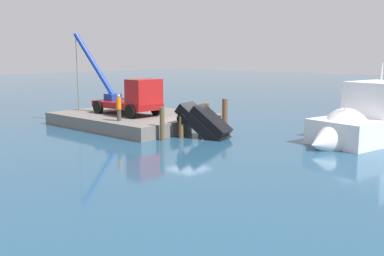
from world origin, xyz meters
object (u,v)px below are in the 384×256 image
object	(u,v)px
crane_truck	(132,97)
moored_yacht	(362,130)
salvaged_car	(210,128)
dock_worker	(119,107)

from	to	relation	value
crane_truck	moored_yacht	bearing A→B (deg)	21.31
crane_truck	salvaged_car	xyz separation A→B (m)	(6.97, 0.66, -1.59)
moored_yacht	dock_worker	bearing A→B (deg)	-148.26
crane_truck	salvaged_car	bearing A→B (deg)	5.37
dock_worker	moored_yacht	bearing A→B (deg)	31.74
dock_worker	salvaged_car	xyz separation A→B (m)	(5.43, 3.11, -1.18)
dock_worker	salvaged_car	bearing A→B (deg)	29.83
salvaged_car	dock_worker	bearing A→B (deg)	-150.17
dock_worker	moored_yacht	distance (m)	15.78
crane_truck	moored_yacht	world-z (taller)	crane_truck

